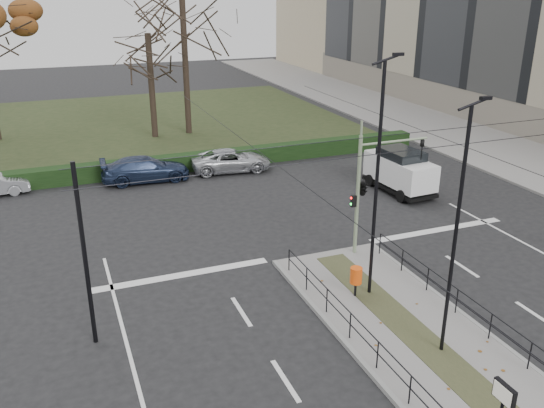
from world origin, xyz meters
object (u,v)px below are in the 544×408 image
at_px(litter_bin, 356,276).
at_px(white_van, 400,170).
at_px(streetlamp_median_far, 377,180).
at_px(parked_car_third, 145,169).
at_px(parked_car_fourth, 231,160).
at_px(info_panel, 502,403).
at_px(bare_tree_center, 182,4).
at_px(traffic_light, 365,186).
at_px(streetlamp_median_near, 456,232).
at_px(bare_tree_near, 148,41).

height_order(litter_bin, white_van, white_van).
height_order(streetlamp_median_far, parked_car_third, streetlamp_median_far).
distance_m(litter_bin, parked_car_fourth, 16.15).
bearing_deg(white_van, litter_bin, -130.26).
bearing_deg(info_panel, bare_tree_center, 88.07).
xyz_separation_m(traffic_light, parked_car_fourth, (-1.59, 12.96, -2.40)).
bearing_deg(streetlamp_median_near, streetlamp_median_far, 93.93).
bearing_deg(streetlamp_median_near, traffic_light, 80.71).
relative_size(streetlamp_median_near, white_van, 1.72).
relative_size(litter_bin, streetlamp_median_far, 0.13).
height_order(streetlamp_median_near, bare_tree_center, bare_tree_center).
bearing_deg(litter_bin, bare_tree_near, 95.22).
height_order(parked_car_fourth, white_van, white_van).
bearing_deg(parked_car_fourth, streetlamp_median_far, -172.89).
bearing_deg(streetlamp_median_far, parked_car_fourth, 90.60).
height_order(litter_bin, info_panel, info_panel).
bearing_deg(bare_tree_center, traffic_light, -85.52).
xyz_separation_m(litter_bin, parked_car_fourth, (0.44, 16.14, -0.28)).
relative_size(traffic_light, info_panel, 2.12).
bearing_deg(white_van, parked_car_third, 151.56).
xyz_separation_m(traffic_light, info_panel, (-2.95, -11.31, -1.07)).
xyz_separation_m(parked_car_fourth, white_van, (7.42, -6.85, 0.57)).
bearing_deg(bare_tree_center, streetlamp_median_far, -89.18).
xyz_separation_m(litter_bin, bare_tree_near, (-2.36, 25.85, 5.95)).
distance_m(traffic_light, bare_tree_center, 23.80).
relative_size(info_panel, parked_car_fourth, 0.50).
bearing_deg(parked_car_third, white_van, -115.93).
height_order(litter_bin, bare_tree_near, bare_tree_near).
xyz_separation_m(parked_car_third, parked_car_fourth, (5.16, 0.04, -0.06)).
bearing_deg(bare_tree_near, streetlamp_median_far, -83.43).
bearing_deg(traffic_light, litter_bin, -122.60).
relative_size(traffic_light, parked_car_fourth, 1.05).
relative_size(litter_bin, white_van, 0.25).
height_order(streetlamp_median_far, white_van, streetlamp_median_far).
bearing_deg(streetlamp_median_far, bare_tree_near, 96.57).
xyz_separation_m(white_van, bare_tree_near, (-10.23, 16.57, 5.65)).
bearing_deg(info_panel, white_van, 63.25).
height_order(streetlamp_median_near, parked_car_third, streetlamp_median_near).
distance_m(info_panel, white_van, 19.52).
relative_size(parked_car_third, bare_tree_center, 0.38).
bearing_deg(bare_tree_center, info_panel, -91.93).
bearing_deg(traffic_light, white_van, 46.32).
relative_size(traffic_light, parked_car_third, 1.01).
xyz_separation_m(litter_bin, streetlamp_median_near, (0.88, -3.87, 3.16)).
distance_m(streetlamp_median_far, white_van, 12.20).
height_order(info_panel, streetlamp_median_far, streetlamp_median_far).
relative_size(info_panel, white_van, 0.52).
height_order(info_panel, bare_tree_near, bare_tree_near).
height_order(info_panel, white_van, info_panel).
distance_m(info_panel, streetlamp_median_near, 5.08).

